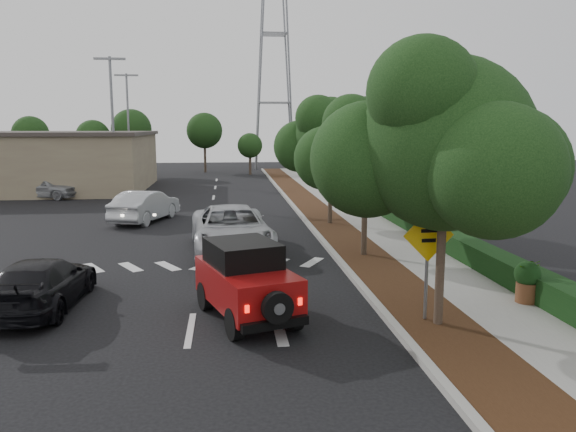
{
  "coord_description": "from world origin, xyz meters",
  "views": [
    {
      "loc": [
        0.88,
        -12.27,
        4.55
      ],
      "look_at": [
        2.55,
        3.0,
        2.09
      ],
      "focal_mm": 35.0,
      "sensor_mm": 36.0,
      "label": 1
    }
  ],
  "objects": [
    {
      "name": "ground",
      "position": [
        0.0,
        0.0,
        0.0
      ],
      "size": [
        120.0,
        120.0,
        0.0
      ],
      "primitive_type": "plane",
      "color": "black",
      "rests_on": "ground"
    },
    {
      "name": "silver_suv_ahead",
      "position": [
        1.02,
        7.93,
        0.83
      ],
      "size": [
        3.2,
        6.17,
        1.66
      ],
      "primitive_type": "imported",
      "rotation": [
        0.0,
        0.0,
        0.08
      ],
      "color": "#B5B8BE",
      "rests_on": "ground"
    },
    {
      "name": "terracotta_planter",
      "position": [
        8.4,
        0.75,
        0.77
      ],
      "size": [
        0.65,
        0.65,
        1.14
      ],
      "rotation": [
        0.0,
        0.0,
        -0.06
      ],
      "color": "brown",
      "rests_on": "ground"
    },
    {
      "name": "red_jeep",
      "position": [
        1.25,
        0.74,
        0.94
      ],
      "size": [
        2.55,
        3.77,
        1.85
      ],
      "rotation": [
        0.0,
        0.0,
        0.32
      ],
      "color": "black",
      "rests_on": "ground"
    },
    {
      "name": "transmission_tower",
      "position": [
        6.0,
        48.0,
        0.0
      ],
      "size": [
        7.0,
        4.0,
        28.0
      ],
      "primitive_type": null,
      "color": "slate",
      "rests_on": "ground"
    },
    {
      "name": "sidewalk",
      "position": [
        7.5,
        12.0,
        0.06
      ],
      "size": [
        2.0,
        70.0,
        0.12
      ],
      "primitive_type": "cube",
      "color": "gray",
      "rests_on": "ground"
    },
    {
      "name": "street_tree_far",
      "position": [
        5.6,
        13.0,
        0.0
      ],
      "size": [
        3.4,
        3.4,
        5.62
      ],
      "primitive_type": null,
      "color": "black",
      "rests_on": "ground"
    },
    {
      "name": "curb",
      "position": [
        4.6,
        12.0,
        0.07
      ],
      "size": [
        0.2,
        70.0,
        0.15
      ],
      "primitive_type": "cube",
      "color": "#9E9B93",
      "rests_on": "ground"
    },
    {
      "name": "hedge",
      "position": [
        8.9,
        12.0,
        0.4
      ],
      "size": [
        0.8,
        70.0,
        0.8
      ],
      "primitive_type": "cube",
      "color": "black",
      "rests_on": "ground"
    },
    {
      "name": "black_suv_oncoming",
      "position": [
        -3.8,
        1.95,
        0.65
      ],
      "size": [
        1.97,
        4.51,
        1.29
      ],
      "primitive_type": "imported",
      "rotation": [
        0.0,
        0.0,
        3.11
      ],
      "color": "black",
      "rests_on": "ground"
    },
    {
      "name": "light_pole_a",
      "position": [
        -6.5,
        26.0,
        0.0
      ],
      "size": [
        2.0,
        0.22,
        9.0
      ],
      "primitive_type": null,
      "color": "slate",
      "rests_on": "ground"
    },
    {
      "name": "silver_sedan_oncoming",
      "position": [
        -3.06,
        15.09,
        0.75
      ],
      "size": [
        3.02,
        4.83,
        1.5
      ],
      "primitive_type": "imported",
      "rotation": [
        0.0,
        0.0,
        2.8
      ],
      "color": "#B0B3B8",
      "rests_on": "ground"
    },
    {
      "name": "street_tree_near",
      "position": [
        5.6,
        -0.5,
        0.0
      ],
      "size": [
        3.8,
        3.8,
        5.92
      ],
      "primitive_type": null,
      "color": "black",
      "rests_on": "ground"
    },
    {
      "name": "planting_strip",
      "position": [
        5.6,
        12.0,
        0.06
      ],
      "size": [
        1.8,
        70.0,
        0.12
      ],
      "primitive_type": "cube",
      "color": "black",
      "rests_on": "ground"
    },
    {
      "name": "speed_hump_sign",
      "position": [
        5.4,
        -0.22,
        1.78
      ],
      "size": [
        1.21,
        0.13,
        2.58
      ],
      "rotation": [
        0.0,
        0.0,
        0.07
      ],
      "color": "slate",
      "rests_on": "ground"
    },
    {
      "name": "light_pole_b",
      "position": [
        -7.5,
        38.0,
        0.0
      ],
      "size": [
        2.0,
        0.22,
        9.0
      ],
      "primitive_type": null,
      "color": "slate",
      "rests_on": "ground"
    },
    {
      "name": "street_tree_mid",
      "position": [
        5.6,
        6.5,
        0.0
      ],
      "size": [
        3.2,
        3.2,
        5.32
      ],
      "primitive_type": null,
      "color": "black",
      "rests_on": "ground"
    },
    {
      "name": "parked_suv",
      "position": [
        -10.66,
        24.74,
        0.76
      ],
      "size": [
        4.84,
        3.23,
        1.53
      ],
      "primitive_type": "imported",
      "rotation": [
        0.0,
        0.0,
        1.22
      ],
      "color": "#939599",
      "rests_on": "ground"
    }
  ]
}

